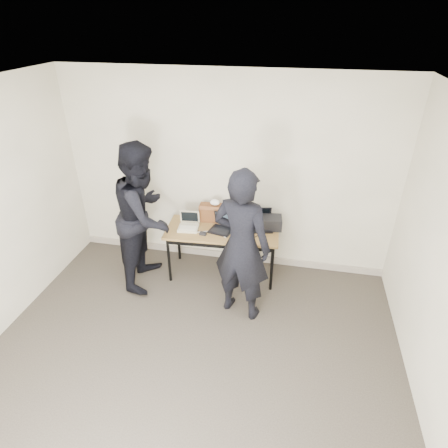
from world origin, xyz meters
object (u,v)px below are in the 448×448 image
(leather_satchel, at_px, (213,212))
(person_observer, at_px, (144,216))
(laptop_right, at_px, (259,223))
(equipment_box, at_px, (271,223))
(laptop_beige, at_px, (189,225))
(person_typist, at_px, (242,246))
(desk, at_px, (222,234))
(laptop_center, at_px, (222,226))

(leather_satchel, relative_size, person_observer, 0.19)
(laptop_right, bearing_deg, leather_satchel, 164.52)
(leather_satchel, bearing_deg, laptop_right, -6.34)
(equipment_box, bearing_deg, leather_satchel, 177.48)
(laptop_beige, relative_size, person_typist, 0.15)
(desk, bearing_deg, person_typist, -65.38)
(person_observer, bearing_deg, person_typist, -109.18)
(laptop_center, xyz_separation_m, person_observer, (-0.96, -0.28, 0.20))
(laptop_beige, xyz_separation_m, person_typist, (0.82, -0.65, 0.18))
(laptop_beige, relative_size, equipment_box, 1.04)
(laptop_beige, relative_size, person_observer, 0.15)
(equipment_box, relative_size, person_typist, 0.15)
(laptop_beige, distance_m, laptop_center, 0.45)
(laptop_beige, relative_size, laptop_center, 0.84)
(laptop_beige, relative_size, laptop_right, 0.71)
(laptop_center, relative_size, person_typist, 0.18)
(leather_satchel, bearing_deg, person_observer, -150.45)
(person_typist, relative_size, person_observer, 0.97)
(leather_satchel, bearing_deg, laptop_beige, -138.63)
(person_typist, distance_m, person_observer, 1.40)
(leather_satchel, relative_size, person_typist, 0.19)
(desk, height_order, equipment_box, equipment_box)
(laptop_beige, bearing_deg, person_observer, -161.26)
(desk, height_order, laptop_beige, laptop_beige)
(leather_satchel, distance_m, equipment_box, 0.81)
(equipment_box, distance_m, person_observer, 1.67)
(equipment_box, bearing_deg, laptop_right, -178.48)
(desk, distance_m, laptop_right, 0.51)
(equipment_box, bearing_deg, desk, -163.04)
(laptop_center, relative_size, equipment_box, 1.24)
(person_typist, xyz_separation_m, person_observer, (-1.33, 0.42, 0.03))
(equipment_box, bearing_deg, laptop_beige, -168.07)
(laptop_beige, bearing_deg, laptop_right, 8.06)
(laptop_beige, distance_m, person_observer, 0.60)
(laptop_right, xyz_separation_m, person_observer, (-1.43, -0.46, 0.20))
(laptop_center, bearing_deg, laptop_right, 33.60)
(desk, xyz_separation_m, equipment_box, (0.63, 0.19, 0.14))
(person_observer, bearing_deg, leather_satchel, -59.53)
(leather_satchel, bearing_deg, laptop_center, -53.75)
(desk, xyz_separation_m, leather_satchel, (-0.18, 0.23, 0.19))
(laptop_beige, bearing_deg, person_typist, -44.02)
(leather_satchel, distance_m, person_typist, 1.07)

